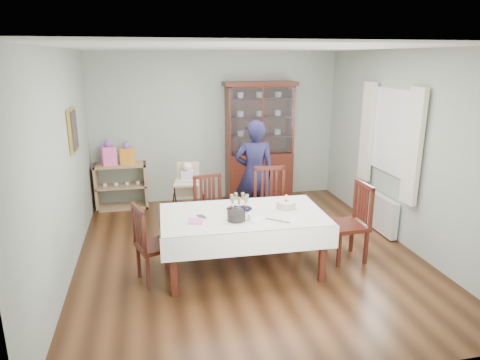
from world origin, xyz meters
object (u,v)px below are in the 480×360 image
object	(u,v)px
chair_end_right	(347,237)
dining_table	(243,242)
gift_bag_orange	(127,154)
champagne_tray	(239,206)
birthday_cake	(286,205)
chair_end_left	(156,258)
china_cabinet	(259,140)
sideboard	(121,186)
gift_bag_pink	(109,154)
chair_far_right	(271,220)
high_chair	(188,202)
woman	(254,174)
chair_far_left	(213,224)

from	to	relation	value
chair_end_right	dining_table	bearing A→B (deg)	-90.82
gift_bag_orange	champagne_tray	bearing A→B (deg)	-61.14
birthday_cake	chair_end_left	bearing A→B (deg)	-178.31
chair_end_right	china_cabinet	bearing A→B (deg)	-171.31
sideboard	chair_end_right	bearing A→B (deg)	-42.19
dining_table	gift_bag_pink	xyz separation A→B (m)	(-1.75, 2.72, 0.61)
chair_far_right	gift_bag_orange	size ratio (longest dim) A/B	2.69
chair_end_left	champagne_tray	distance (m)	1.19
dining_table	champagne_tray	xyz separation A→B (m)	(-0.02, 0.14, 0.43)
chair_far_right	birthday_cake	world-z (taller)	chair_far_right
chair_end_left	china_cabinet	bearing A→B (deg)	-54.09
chair_end_left	high_chair	distance (m)	1.69
woman	gift_bag_pink	world-z (taller)	woman
woman	champagne_tray	bearing A→B (deg)	78.91
dining_table	china_cabinet	world-z (taller)	china_cabinet
china_cabinet	high_chair	bearing A→B (deg)	-141.61
high_chair	gift_bag_pink	world-z (taller)	gift_bag_pink
sideboard	chair_far_right	size ratio (longest dim) A/B	0.84
gift_bag_pink	sideboard	bearing A→B (deg)	6.92
china_cabinet	chair_end_left	xyz separation A→B (m)	(-1.99, -2.72, -0.84)
birthday_cake	gift_bag_pink	bearing A→B (deg)	130.75
birthday_cake	china_cabinet	bearing A→B (deg)	82.39
woman	gift_bag_orange	xyz separation A→B (m)	(-1.95, 1.29, 0.13)
chair_far_left	gift_bag_pink	distance (m)	2.47
chair_end_right	gift_bag_pink	bearing A→B (deg)	-132.26
high_chair	gift_bag_pink	bearing A→B (deg)	148.94
chair_far_left	champagne_tray	size ratio (longest dim) A/B	3.02
gift_bag_pink	high_chair	bearing A→B (deg)	-42.72
chair_end_right	gift_bag_pink	distance (m)	4.21
chair_end_left	chair_end_right	bearing A→B (deg)	-107.33
chair_end_left	high_chair	world-z (taller)	high_chair
woman	gift_bag_pink	xyz separation A→B (m)	(-2.25, 1.29, 0.15)
chair_far_right	woman	size ratio (longest dim) A/B	0.63
china_cabinet	chair_far_left	xyz separation A→B (m)	(-1.16, -1.83, -0.83)
gift_bag_orange	china_cabinet	bearing A→B (deg)	-0.04
high_chair	gift_bag_pink	distance (m)	1.77
woman	champagne_tray	size ratio (longest dim) A/B	5.21
sideboard	chair_far_right	distance (m)	2.92
dining_table	woman	bearing A→B (deg)	70.58
chair_far_left	gift_bag_pink	bearing A→B (deg)	116.97
china_cabinet	birthday_cake	xyz separation A→B (m)	(-0.36, -2.68, -0.31)
chair_end_left	chair_end_right	xyz separation A→B (m)	(2.49, 0.03, 0.02)
birthday_cake	chair_far_left	bearing A→B (deg)	133.64
dining_table	champagne_tray	distance (m)	0.45
gift_bag_pink	gift_bag_orange	xyz separation A→B (m)	(0.31, 0.00, -0.02)
high_chair	birthday_cake	xyz separation A→B (m)	(1.08, -1.54, 0.40)
chair_far_left	woman	distance (m)	1.08
woman	birthday_cake	bearing A→B (deg)	103.04
champagne_tray	gift_bag_orange	size ratio (longest dim) A/B	0.82
dining_table	woman	distance (m)	1.59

